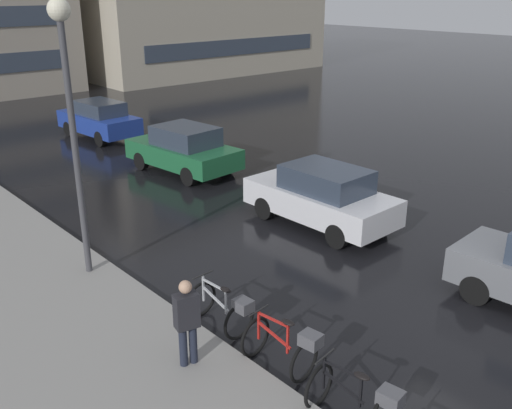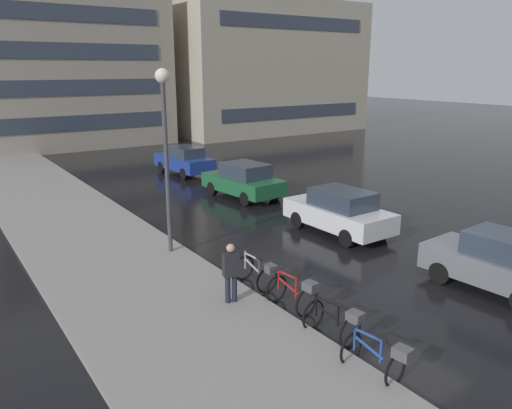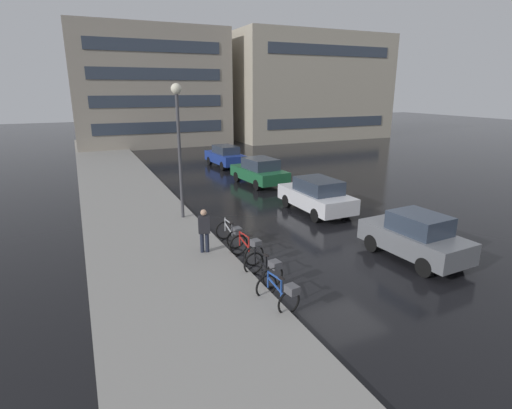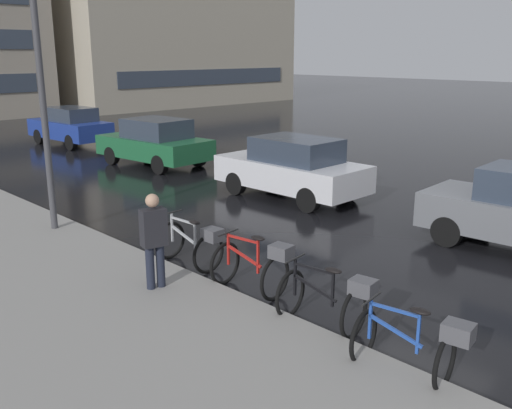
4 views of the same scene
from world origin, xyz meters
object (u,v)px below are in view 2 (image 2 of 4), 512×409
object	(u,v)px
car_green	(244,180)
streetlamp	(165,129)
pedestrian	(231,272)
bicycle_nearest	(379,356)
car_blue	(184,160)
car_white	(339,211)
car_grey	(497,262)
bicycle_farthest	(258,272)
bicycle_third	(295,292)
bicycle_second	(336,321)

from	to	relation	value
car_green	streetlamp	distance (m)	8.61
pedestrian	streetlamp	bearing A→B (deg)	86.15
bicycle_nearest	car_blue	distance (m)	20.88
bicycle_nearest	car_green	bearing A→B (deg)	67.53
bicycle_nearest	car_white	xyz separation A→B (m)	(5.67, 7.14, 0.35)
bicycle_nearest	car_grey	size ratio (longest dim) A/B	0.37
bicycle_farthest	car_blue	world-z (taller)	car_blue
bicycle_third	bicycle_second	bearing A→B (deg)	-94.50
car_grey	pedestrian	world-z (taller)	pedestrian
bicycle_nearest	car_white	world-z (taller)	car_white
bicycle_farthest	car_white	world-z (taller)	car_white
bicycle_second	bicycle_third	bearing A→B (deg)	85.50
pedestrian	bicycle_second	bearing A→B (deg)	-68.58
car_grey	car_white	world-z (taller)	car_grey
bicycle_third	car_grey	world-z (taller)	car_grey
bicycle_nearest	bicycle_second	xyz separation A→B (m)	(0.28, 1.53, 0.01)
car_green	car_blue	bearing A→B (deg)	89.35
car_green	pedestrian	world-z (taller)	pedestrian
bicycle_second	bicycle_third	size ratio (longest dim) A/B	1.00
bicycle_nearest	car_grey	distance (m)	5.87
car_white	streetlamp	world-z (taller)	streetlamp
bicycle_farthest	streetlamp	bearing A→B (deg)	104.07
car_blue	streetlamp	bearing A→B (deg)	-118.45
car_blue	pedestrian	distance (m)	17.08
bicycle_third	bicycle_farthest	bearing A→B (deg)	89.39
car_grey	bicycle_farthest	bearing A→B (deg)	144.29
bicycle_nearest	car_blue	bearing A→B (deg)	74.13
bicycle_farthest	pedestrian	bearing A→B (deg)	-155.67
car_grey	car_green	bearing A→B (deg)	90.64
car_green	streetlamp	world-z (taller)	streetlamp
bicycle_third	car_blue	bearing A→B (deg)	72.59
bicycle_farthest	car_grey	world-z (taller)	car_grey
streetlamp	car_blue	bearing A→B (deg)	61.55
streetlamp	pedestrian	bearing A→B (deg)	-93.85
car_green	bicycle_nearest	bearing A→B (deg)	-112.47
car_blue	bicycle_farthest	bearing A→B (deg)	-109.12
bicycle_second	car_grey	size ratio (longest dim) A/B	0.38
car_green	streetlamp	size ratio (longest dim) A/B	0.73
car_white	streetlamp	xyz separation A→B (m)	(-6.18, 1.46, 3.33)
bicycle_farthest	car_grey	size ratio (longest dim) A/B	0.37
car_green	bicycle_second	bearing A→B (deg)	-113.88
bicycle_second	car_grey	bearing A→B (deg)	-5.48
bicycle_farthest	car_white	bearing A→B (deg)	23.60
bicycle_nearest	pedestrian	size ratio (longest dim) A/B	0.83
car_white	car_green	world-z (taller)	car_white
bicycle_second	bicycle_third	world-z (taller)	bicycle_third
bicycle_nearest	car_white	distance (m)	9.12
car_green	pedestrian	bearing A→B (deg)	-124.60
bicycle_second	car_green	bearing A→B (deg)	66.12
car_white	streetlamp	distance (m)	7.17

